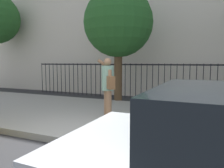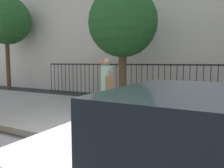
{
  "view_description": "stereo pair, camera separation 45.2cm",
  "coord_description": "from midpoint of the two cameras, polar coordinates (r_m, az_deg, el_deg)",
  "views": [
    {
      "loc": [
        2.2,
        -3.44,
        1.67
      ],
      "look_at": [
        -0.23,
        2.22,
        1.04
      ],
      "focal_mm": 34.52,
      "sensor_mm": 36.0,
      "label": 1
    },
    {
      "loc": [
        2.61,
        -3.24,
        1.67
      ],
      "look_at": [
        -0.23,
        2.22,
        1.04
      ],
      "focal_mm": 34.52,
      "sensor_mm": 36.0,
      "label": 2
    }
  ],
  "objects": [
    {
      "name": "street_tree_mid",
      "position": [
        8.64,
        4.42,
        15.81
      ],
      "size": [
        2.68,
        2.68,
        4.53
      ],
      "color": "#4C3823",
      "rests_on": "ground"
    },
    {
      "name": "street_tree_far",
      "position": [
        13.95,
        -25.44,
        15.02
      ],
      "size": [
        2.74,
        2.74,
        5.41
      ],
      "color": "#4C3823",
      "rests_on": "ground"
    },
    {
      "name": "sidewalk",
      "position": [
        6.25,
        3.9,
        -8.93
      ],
      "size": [
        28.0,
        4.4,
        0.15
      ],
      "primitive_type": "cube",
      "color": "gray",
      "rests_on": "ground"
    },
    {
      "name": "pedestrian_on_phone",
      "position": [
        5.88,
        0.92,
        0.25
      ],
      "size": [
        0.67,
        0.69,
        1.63
      ],
      "color": "#936B4C",
      "rests_on": "sidewalk"
    },
    {
      "name": "iron_fence",
      "position": [
        9.57,
        12.83,
        1.83
      ],
      "size": [
        12.03,
        0.04,
        1.6
      ],
      "color": "black",
      "rests_on": "ground"
    },
    {
      "name": "ground_plane",
      "position": [
        4.44,
        -8.01,
        -16.25
      ],
      "size": [
        60.0,
        60.0,
        0.0
      ],
      "primitive_type": "plane",
      "color": "#28282B"
    }
  ]
}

